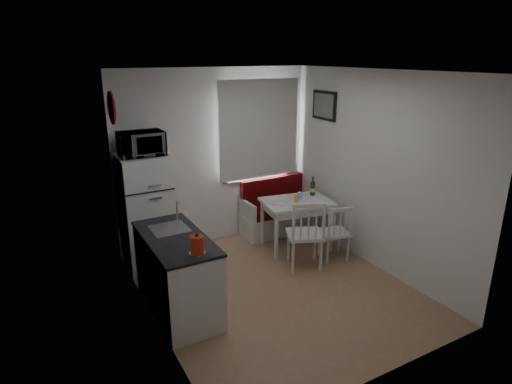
# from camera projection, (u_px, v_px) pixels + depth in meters

# --- Properties ---
(floor) EXTENTS (3.00, 3.50, 0.02)m
(floor) POSITION_uv_depth(u_px,v_px,m) (276.00, 288.00, 5.31)
(floor) COLOR #9E7154
(floor) RESTS_ON ground
(ceiling) EXTENTS (3.00, 3.50, 0.02)m
(ceiling) POSITION_uv_depth(u_px,v_px,m) (279.00, 71.00, 4.50)
(ceiling) COLOR white
(ceiling) RESTS_ON wall_back
(wall_back) EXTENTS (3.00, 0.02, 2.60)m
(wall_back) POSITION_uv_depth(u_px,v_px,m) (215.00, 158.00, 6.36)
(wall_back) COLOR white
(wall_back) RESTS_ON floor
(wall_front) EXTENTS (3.00, 0.02, 2.60)m
(wall_front) POSITION_uv_depth(u_px,v_px,m) (392.00, 246.00, 3.45)
(wall_front) COLOR white
(wall_front) RESTS_ON floor
(wall_left) EXTENTS (0.02, 3.50, 2.60)m
(wall_left) POSITION_uv_depth(u_px,v_px,m) (148.00, 211.00, 4.21)
(wall_left) COLOR white
(wall_left) RESTS_ON floor
(wall_right) EXTENTS (0.02, 3.50, 2.60)m
(wall_right) POSITION_uv_depth(u_px,v_px,m) (375.00, 172.00, 5.60)
(wall_right) COLOR white
(wall_right) RESTS_ON floor
(window) EXTENTS (1.22, 0.06, 1.47)m
(window) POSITION_uv_depth(u_px,v_px,m) (257.00, 132.00, 6.56)
(window) COLOR silver
(window) RESTS_ON wall_back
(curtain) EXTENTS (1.35, 0.02, 1.50)m
(curtain) POSITION_uv_depth(u_px,v_px,m) (260.00, 130.00, 6.48)
(curtain) COLOR white
(curtain) RESTS_ON wall_back
(kitchen_counter) EXTENTS (0.62, 1.32, 1.16)m
(kitchen_counter) POSITION_uv_depth(u_px,v_px,m) (177.00, 273.00, 4.74)
(kitchen_counter) COLOR silver
(kitchen_counter) RESTS_ON floor
(wall_sign) EXTENTS (0.03, 0.40, 0.40)m
(wall_sign) POSITION_uv_depth(u_px,v_px,m) (112.00, 108.00, 5.17)
(wall_sign) COLOR #192C97
(wall_sign) RESTS_ON wall_left
(picture_frame) EXTENTS (0.04, 0.52, 0.42)m
(picture_frame) POSITION_uv_depth(u_px,v_px,m) (324.00, 105.00, 6.27)
(picture_frame) COLOR black
(picture_frame) RESTS_ON wall_right
(bench) EXTENTS (1.24, 0.48, 0.88)m
(bench) POSITION_uv_depth(u_px,v_px,m) (279.00, 214.00, 6.92)
(bench) COLOR silver
(bench) RESTS_ON floor
(dining_table) EXTENTS (1.08, 0.84, 0.73)m
(dining_table) POSITION_uv_depth(u_px,v_px,m) (297.00, 206.00, 6.25)
(dining_table) COLOR silver
(dining_table) RESTS_ON floor
(chair_left) EXTENTS (0.60, 0.60, 0.53)m
(chair_left) POSITION_uv_depth(u_px,v_px,m) (310.00, 228.00, 5.59)
(chair_left) COLOR silver
(chair_left) RESTS_ON floor
(chair_right) EXTENTS (0.46, 0.45, 0.44)m
(chair_right) POSITION_uv_depth(u_px,v_px,m) (338.00, 227.00, 5.86)
(chair_right) COLOR silver
(chair_right) RESTS_ON floor
(fridge) EXTENTS (0.62, 0.62, 1.55)m
(fridge) POSITION_uv_depth(u_px,v_px,m) (146.00, 212.00, 5.68)
(fridge) COLOR white
(fridge) RESTS_ON floor
(microwave) EXTENTS (0.55, 0.37, 0.30)m
(microwave) POSITION_uv_depth(u_px,v_px,m) (141.00, 144.00, 5.36)
(microwave) COLOR white
(microwave) RESTS_ON fridge
(kettle) EXTENTS (0.17, 0.17, 0.22)m
(kettle) POSITION_uv_depth(u_px,v_px,m) (197.00, 245.00, 4.15)
(kettle) COLOR red
(kettle) RESTS_ON kitchen_counter
(wine_bottle) EXTENTS (0.07, 0.07, 0.29)m
(wine_bottle) POSITION_uv_depth(u_px,v_px,m) (313.00, 186.00, 6.42)
(wine_bottle) COLOR #154325
(wine_bottle) RESTS_ON dining_table
(drinking_glass_orange) EXTENTS (0.06, 0.06, 0.10)m
(drinking_glass_orange) POSITION_uv_depth(u_px,v_px,m) (296.00, 199.00, 6.14)
(drinking_glass_orange) COLOR yellow
(drinking_glass_orange) RESTS_ON dining_table
(drinking_glass_blue) EXTENTS (0.06, 0.06, 0.10)m
(drinking_glass_blue) POSITION_uv_depth(u_px,v_px,m) (300.00, 196.00, 6.28)
(drinking_glass_blue) COLOR #82A2DE
(drinking_glass_blue) RESTS_ON dining_table
(plate) EXTENTS (0.22, 0.22, 0.02)m
(plate) POSITION_uv_depth(u_px,v_px,m) (279.00, 203.00, 6.10)
(plate) COLOR white
(plate) RESTS_ON dining_table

